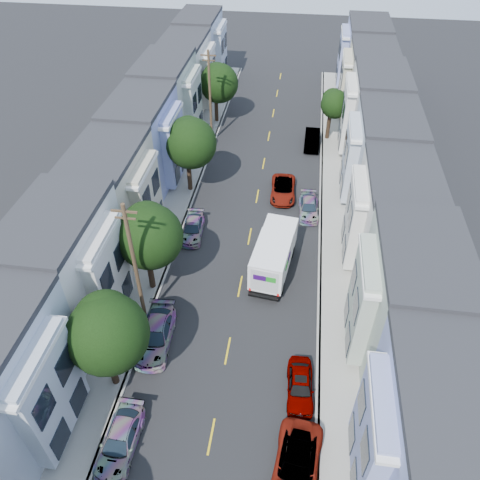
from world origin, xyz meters
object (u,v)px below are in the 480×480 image
object	(u,v)px
parked_left_b	(120,441)
parked_right_b	(300,386)
utility_pole_far	(210,98)
tree_far_r	(334,105)
tree_c	(148,237)
lead_sedan	(283,190)
tree_e	(218,83)
tree_d	(190,143)
fedex_truck	(274,254)
parked_right_c	(309,208)
parked_right_d	(312,140)
parked_left_c	(156,335)
utility_pole_near	(135,266)
tree_b	(106,334)
parked_right_a	(296,467)
parked_left_d	(193,229)

from	to	relation	value
parked_left_b	parked_right_b	world-z (taller)	parked_right_b
utility_pole_far	parked_right_b	distance (m)	32.72
tree_far_r	parked_right_b	world-z (taller)	tree_far_r
tree_c	lead_sedan	bearing A→B (deg)	57.19
parked_right_b	tree_e	bearing A→B (deg)	104.68
tree_c	parked_left_b	size ratio (longest dim) A/B	1.68
tree_c	tree_d	bearing A→B (deg)	90.00
tree_c	tree_far_r	bearing A→B (deg)	62.48
utility_pole_far	parked_left_b	distance (m)	35.60
lead_sedan	parked_right_b	xyz separation A→B (m)	(2.51, -20.91, 0.00)
fedex_truck	lead_sedan	size ratio (longest dim) A/B	1.35
parked_right_c	parked_right_d	size ratio (longest dim) A/B	0.90
lead_sedan	tree_d	bearing A→B (deg)	-179.93
parked_left_b	parked_left_c	size ratio (longest dim) A/B	0.88
tree_d	parked_left_b	distance (m)	25.88
tree_d	fedex_truck	distance (m)	13.67
tree_far_r	utility_pole_near	bearing A→B (deg)	-114.97
tree_b	parked_left_b	xyz separation A→B (m)	(1.40, -3.93, -4.29)
tree_d	tree_b	bearing A→B (deg)	-90.00
tree_b	parked_left_c	distance (m)	5.58
parked_right_b	utility_pole_near	bearing A→B (deg)	155.51
tree_e	parked_left_b	distance (m)	40.31
parked_left_b	utility_pole_far	bearing A→B (deg)	93.06
tree_e	parked_right_d	size ratio (longest dim) A/B	1.54
tree_far_r	fedex_truck	world-z (taller)	tree_far_r
parked_left_b	parked_right_c	xyz separation A→B (m)	(9.80, 23.33, -0.05)
parked_right_b	utility_pole_far	bearing A→B (deg)	107.24
utility_pole_near	parked_left_c	world-z (taller)	utility_pole_near
utility_pole_far	parked_left_b	xyz separation A→B (m)	(1.40, -35.29, -4.48)
tree_c	parked_right_d	world-z (taller)	tree_c
lead_sedan	parked_right_d	distance (m)	10.32
tree_d	parked_right_c	distance (m)	12.26
tree_far_r	parked_right_d	xyz separation A→B (m)	(-1.99, -1.83, -3.40)
parked_left_c	parked_right_b	distance (m)	10.10
tree_e	parked_right_d	distance (m)	12.65
parked_left_b	parked_right_b	xyz separation A→B (m)	(9.80, 4.87, 0.01)
parked_right_b	parked_right_c	distance (m)	18.45
tree_d	parked_right_c	xyz separation A→B (m)	(11.20, -2.12, -4.51)
parked_left_b	parked_right_a	distance (m)	9.80
tree_b	utility_pole_near	world-z (taller)	utility_pole_near
tree_e	parked_right_d	xyz separation A→B (m)	(11.20, -4.29, -4.01)
fedex_truck	parked_right_a	world-z (taller)	fedex_truck
tree_far_r	utility_pole_far	world-z (taller)	utility_pole_far
parked_left_c	parked_right_a	xyz separation A→B (m)	(9.80, -7.38, -0.03)
tree_c	parked_left_d	bearing A→B (deg)	78.02
lead_sedan	parked_right_a	distance (m)	25.97
parked_right_c	parked_right_d	bearing A→B (deg)	86.72
tree_b	parked_left_d	size ratio (longest dim) A/B	1.76
tree_far_r	parked_left_d	world-z (taller)	tree_far_r
parked_right_b	parked_right_a	bearing A→B (deg)	-92.97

